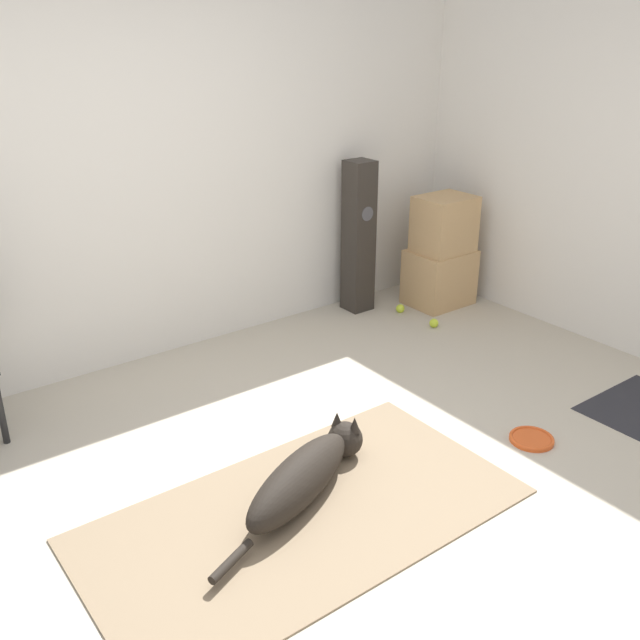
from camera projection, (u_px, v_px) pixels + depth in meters
The scene contains 11 objects.
ground_plane at pixel (347, 512), 3.29m from camera, with size 12.00×12.00×0.00m, color #BCB29E.
wall_back at pixel (133, 164), 4.32m from camera, with size 8.00×0.06×2.55m.
area_rug at pixel (304, 515), 3.26m from camera, with size 2.00×1.07×0.01m.
dog at pixel (306, 474), 3.33m from camera, with size 1.11×0.54×0.25m.
frisbee at pixel (532, 439), 3.83m from camera, with size 0.24×0.24×0.03m.
cardboard_box_lower at pixel (439, 277), 5.58m from camera, with size 0.47×0.38×0.43m.
cardboard_box_upper at pixel (444, 224), 5.40m from camera, with size 0.42×0.34×0.43m.
floor_speaker at pixel (358, 237), 5.33m from camera, with size 0.19×0.19×1.15m.
tennis_ball_by_boxes at pixel (400, 308), 5.47m from camera, with size 0.07×0.07×0.07m.
tennis_ball_near_speaker at pixel (434, 323), 5.21m from camera, with size 0.07×0.07×0.07m.
door_mat at pixel (638, 405), 4.17m from camera, with size 0.70×0.44×0.01m.
Camera 1 is at (-1.70, -2.06, 2.11)m, focal length 40.00 mm.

